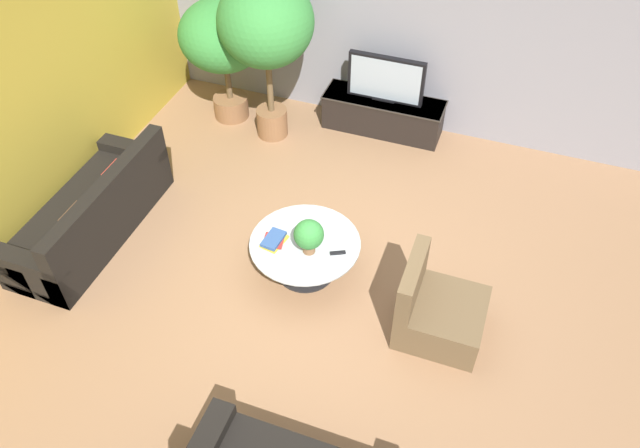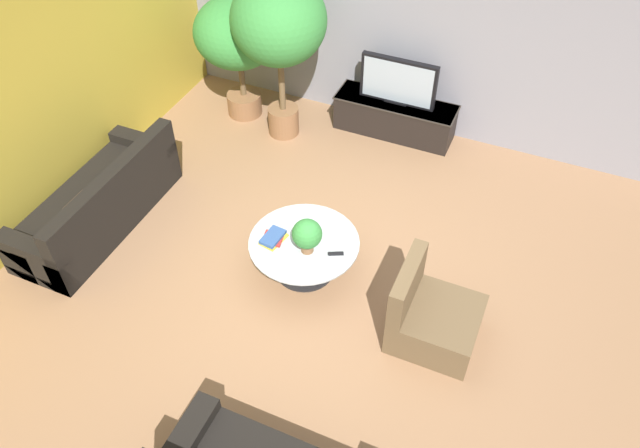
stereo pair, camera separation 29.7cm
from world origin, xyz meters
name	(u,v)px [view 1 (the left image)]	position (x,y,z in m)	size (l,w,h in m)	color
ground_plane	(315,288)	(0.00, 0.00, 0.00)	(24.00, 24.00, 0.00)	#8C6647
back_wall_stone	(406,17)	(0.00, 3.26, 1.50)	(7.40, 0.12, 3.00)	gray
side_wall_left	(24,98)	(-3.26, 0.20, 1.50)	(0.12, 7.40, 3.00)	gold
media_console	(383,114)	(-0.11, 2.94, 0.25)	(1.61, 0.50, 0.49)	black
television	(386,79)	(-0.11, 2.94, 0.79)	(1.00, 0.13, 0.61)	black
coffee_table	(305,251)	(-0.18, 0.20, 0.31)	(1.15, 1.15, 0.44)	black
couch_by_wall	(93,214)	(-2.62, -0.06, 0.28)	(0.84, 2.13, 0.84)	black
armchair_wicker	(436,311)	(1.27, -0.08, 0.27)	(0.80, 0.76, 0.86)	brown
potted_palm_tall	(223,39)	(-2.18, 2.54, 1.17)	(1.13, 1.13, 1.68)	brown
potted_palm_corner	(266,27)	(-1.48, 2.35, 1.56)	(1.16, 1.16, 2.16)	brown
potted_plant_tabletop	(309,235)	(-0.10, 0.10, 0.67)	(0.31, 0.31, 0.40)	brown
book_stack	(274,240)	(-0.48, 0.09, 0.48)	(0.24, 0.31, 0.08)	gold
remote_black	(338,253)	(0.18, 0.17, 0.45)	(0.04, 0.16, 0.02)	black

